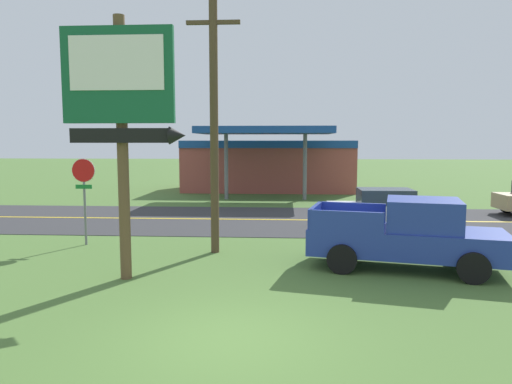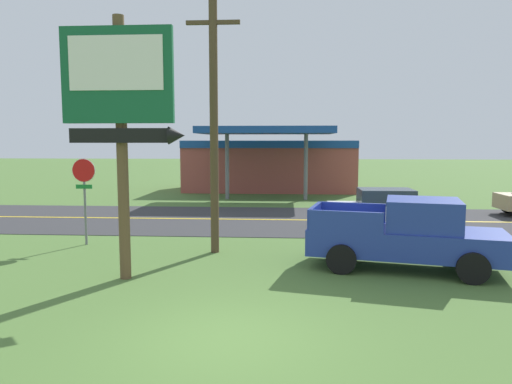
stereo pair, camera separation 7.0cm
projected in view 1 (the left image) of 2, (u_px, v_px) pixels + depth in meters
ground_plane at (228, 340)px, 8.41m from camera, size 180.00×180.00×0.00m
road_asphalt at (263, 220)px, 21.31m from camera, size 140.00×8.00×0.02m
road_centre_line at (263, 219)px, 21.31m from camera, size 126.00×0.20×0.01m
motel_sign at (122, 102)px, 11.58m from camera, size 3.03×0.54×6.58m
stop_sign at (84, 186)px, 15.97m from camera, size 0.80×0.08×2.95m
utility_pole at (214, 110)px, 14.62m from camera, size 1.84×0.26×8.42m
gas_station at (269, 164)px, 34.36m from camera, size 12.00×11.50×4.40m
pickup_blue_parked_on_lawn at (408, 235)px, 13.00m from camera, size 5.50×3.08×1.96m
car_white_near_lane at (382, 209)px, 18.94m from camera, size 4.20×2.00×1.64m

